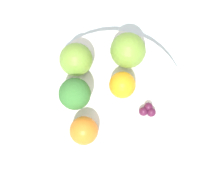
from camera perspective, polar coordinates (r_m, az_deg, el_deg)
ground_plane at (r=0.73m, az=-0.00°, el=-1.69°), size 6.00×6.00×0.00m
table_surface at (r=0.72m, az=-0.00°, el=-1.47°), size 1.20×1.20×0.02m
bowl at (r=0.69m, az=-0.00°, el=-0.77°), size 0.26×0.26×0.04m
broccoli at (r=0.63m, az=-5.69°, el=0.14°), size 0.05×0.05×0.07m
apple_red at (r=0.67m, az=2.46°, el=6.82°), size 0.06×0.06×0.06m
apple_green at (r=0.66m, az=-5.51°, el=5.41°), size 0.06×0.06×0.06m
orange_front at (r=0.63m, az=-4.54°, el=-5.26°), size 0.05×0.05×0.05m
orange_back at (r=0.65m, az=1.58°, el=1.56°), size 0.05×0.05×0.05m
grape_cluster at (r=0.66m, az=5.46°, el=-2.32°), size 0.03×0.03×0.02m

